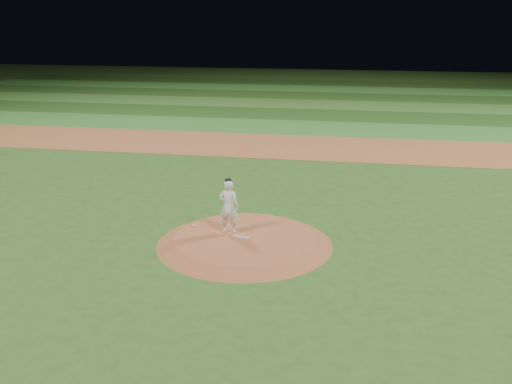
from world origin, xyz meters
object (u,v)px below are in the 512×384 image
pitching_rubber (241,237)px  pitcher_on_mound (229,206)px  rosin_bag (194,226)px  pitchers_mound (245,240)px

pitching_rubber → pitcher_on_mound: bearing=162.0°
rosin_bag → pitcher_on_mound: bearing=-14.4°
pitching_rubber → rosin_bag: bearing=177.5°
pitchers_mound → rosin_bag: rosin_bag is taller
pitching_rubber → pitcher_on_mound: (-0.47, 0.36, 0.87)m
pitchers_mound → pitching_rubber: (-0.09, -0.09, 0.14)m
pitching_rubber → pitchers_mound: bearing=64.1°
pitching_rubber → pitcher_on_mound: size_ratio=0.29×
pitcher_on_mound → rosin_bag: bearing=165.6°
rosin_bag → pitcher_on_mound: pitcher_on_mound is taller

